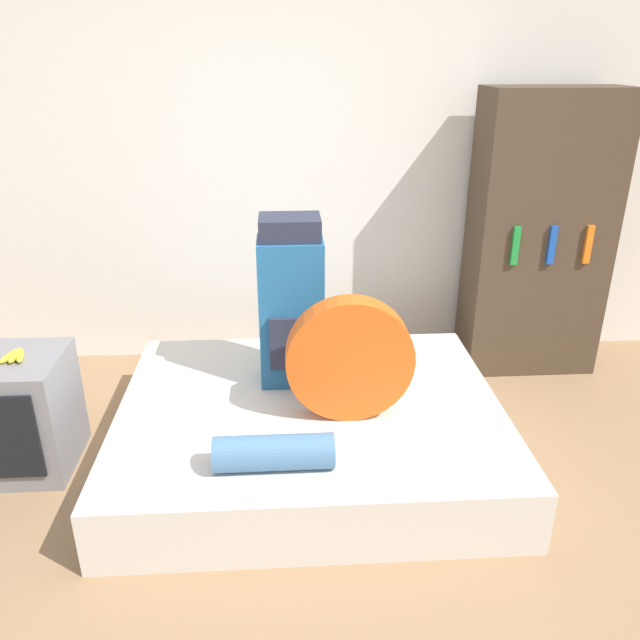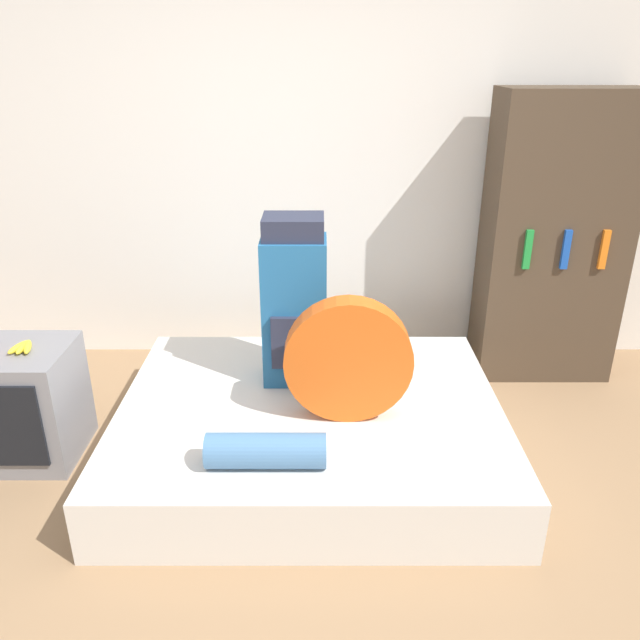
% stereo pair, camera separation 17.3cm
% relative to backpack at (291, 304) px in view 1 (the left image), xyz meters
% --- Properties ---
extents(ground_plane, '(16.00, 16.00, 0.00)m').
position_rel_backpack_xyz_m(ground_plane, '(0.04, -1.11, -0.73)').
color(ground_plane, '#997551').
extents(wall_back, '(8.00, 0.05, 2.60)m').
position_rel_backpack_xyz_m(wall_back, '(0.04, 0.99, 0.57)').
color(wall_back, white).
rests_on(wall_back, ground_plane).
extents(bed, '(1.90, 1.55, 0.30)m').
position_rel_backpack_xyz_m(bed, '(0.08, -0.26, -0.58)').
color(bed, silver).
rests_on(bed, ground_plane).
extents(backpack, '(0.33, 0.28, 0.88)m').
position_rel_backpack_xyz_m(backpack, '(0.00, 0.00, 0.00)').
color(backpack, '#23669E').
rests_on(backpack, bed).
extents(tent_bag, '(0.60, 0.13, 0.60)m').
position_rel_backpack_xyz_m(tent_bag, '(0.26, -0.38, -0.13)').
color(tent_bag, '#E05B19').
rests_on(tent_bag, bed).
extents(sleeping_roll, '(0.51, 0.15, 0.15)m').
position_rel_backpack_xyz_m(sleeping_roll, '(-0.10, -0.78, -0.35)').
color(sleeping_roll, teal).
rests_on(sleeping_roll, bed).
extents(television, '(0.63, 0.48, 0.60)m').
position_rel_backpack_xyz_m(television, '(-1.42, -0.26, -0.44)').
color(television, gray).
rests_on(television, ground_plane).
extents(banana_bunch, '(0.12, 0.15, 0.04)m').
position_rel_backpack_xyz_m(banana_bunch, '(-1.30, -0.26, -0.12)').
color(banana_bunch, yellow).
rests_on(banana_bunch, television).
extents(bookshelf, '(0.82, 0.41, 1.74)m').
position_rel_backpack_xyz_m(bookshelf, '(1.54, 0.68, 0.14)').
color(bookshelf, '#473828').
rests_on(bookshelf, ground_plane).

